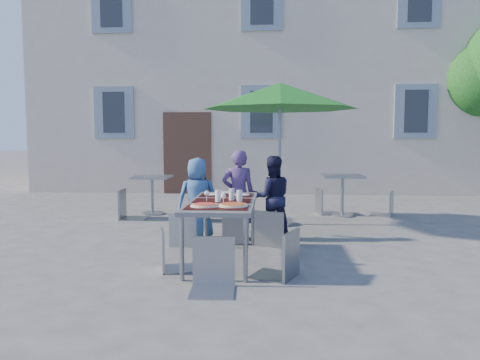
# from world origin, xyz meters

# --- Properties ---
(ground) EXTENTS (90.00, 90.00, 0.00)m
(ground) POSITION_xyz_m (0.00, 0.00, 0.00)
(ground) COLOR #4C4C4F
(ground) RESTS_ON ground
(building) EXTENTS (13.60, 8.20, 11.10)m
(building) POSITION_xyz_m (-0.00, 11.50, 4.85)
(building) COLOR #BEAD99
(building) RESTS_ON ground
(dining_table) EXTENTS (0.80, 1.85, 0.76)m
(dining_table) POSITION_xyz_m (-0.30, 0.67, 0.70)
(dining_table) COLOR #404145
(dining_table) RESTS_ON ground
(pizza_near_left) EXTENTS (0.33, 0.33, 0.03)m
(pizza_near_left) POSITION_xyz_m (-0.45, 0.17, 0.77)
(pizza_near_left) COLOR white
(pizza_near_left) RESTS_ON dining_table
(pizza_near_right) EXTENTS (0.36, 0.36, 0.03)m
(pizza_near_right) POSITION_xyz_m (-0.13, 0.21, 0.77)
(pizza_near_right) COLOR white
(pizza_near_right) RESTS_ON dining_table
(glassware) EXTENTS (0.48, 0.41, 0.15)m
(glassware) POSITION_xyz_m (-0.24, 0.57, 0.83)
(glassware) COLOR silver
(glassware) RESTS_ON dining_table
(place_settings) EXTENTS (0.63, 0.47, 0.01)m
(place_settings) POSITION_xyz_m (-0.30, 1.32, 0.76)
(place_settings) COLOR white
(place_settings) RESTS_ON dining_table
(child_0) EXTENTS (0.68, 0.52, 1.24)m
(child_0) POSITION_xyz_m (-0.80, 1.85, 0.62)
(child_0) COLOR #375E98
(child_0) RESTS_ON ground
(child_1) EXTENTS (0.54, 0.39, 1.35)m
(child_1) POSITION_xyz_m (-0.20, 1.94, 0.67)
(child_1) COLOR #50356E
(child_1) RESTS_ON ground
(child_2) EXTENTS (0.67, 0.46, 1.26)m
(child_2) POSITION_xyz_m (0.31, 1.98, 0.63)
(child_2) COLOR #161732
(child_2) RESTS_ON ground
(chair_0) EXTENTS (0.40, 0.41, 0.88)m
(chair_0) POSITION_xyz_m (-0.93, 1.40, 0.51)
(chair_0) COLOR #93999F
(chair_0) RESTS_ON ground
(chair_1) EXTENTS (0.44, 0.45, 0.86)m
(chair_1) POSITION_xyz_m (-0.22, 1.61, 0.50)
(chair_1) COLOR gray
(chair_1) RESTS_ON ground
(chair_2) EXTENTS (0.55, 0.55, 0.97)m
(chair_2) POSITION_xyz_m (0.31, 1.49, 0.57)
(chair_2) COLOR gray
(chair_2) RESTS_ON ground
(chair_3) EXTENTS (0.50, 0.49, 0.90)m
(chair_3) POSITION_xyz_m (-0.85, 0.21, 0.52)
(chair_3) COLOR gray
(chair_3) RESTS_ON ground
(chair_4) EXTENTS (0.59, 0.58, 1.00)m
(chair_4) POSITION_xyz_m (0.43, -0.01, 0.59)
(chair_4) COLOR gray
(chair_4) RESTS_ON ground
(chair_5) EXTENTS (0.46, 0.46, 0.99)m
(chair_5) POSITION_xyz_m (-0.27, -0.45, 0.58)
(chair_5) COLOR gray
(chair_5) RESTS_ON ground
(patio_umbrella) EXTENTS (2.69, 2.69, 2.47)m
(patio_umbrella) POSITION_xyz_m (0.43, 3.13, 2.23)
(patio_umbrella) COLOR #A7AAAF
(patio_umbrella) RESTS_ON ground
(cafe_table_0) EXTENTS (0.71, 0.71, 0.77)m
(cafe_table_0) POSITION_xyz_m (-2.08, 4.05, 0.53)
(cafe_table_0) COLOR #A7AAAF
(cafe_table_0) RESTS_ON ground
(bg_chair_l_0) EXTENTS (0.50, 0.49, 1.06)m
(bg_chair_l_0) POSITION_xyz_m (-2.40, 3.50, 0.63)
(bg_chair_l_0) COLOR gray
(bg_chair_l_0) RESTS_ON ground
(bg_chair_r_0) EXTENTS (0.51, 0.51, 0.97)m
(bg_chair_r_0) POSITION_xyz_m (-1.02, 3.41, 0.57)
(bg_chair_r_0) COLOR gray
(bg_chair_r_0) RESTS_ON ground
(cafe_table_1) EXTENTS (0.75, 0.75, 0.81)m
(cafe_table_1) POSITION_xyz_m (1.67, 4.11, 0.57)
(cafe_table_1) COLOR #A7AAAF
(cafe_table_1) RESTS_ON ground
(bg_chair_l_1) EXTENTS (0.52, 0.51, 0.97)m
(bg_chair_l_1) POSITION_xyz_m (1.34, 4.35, 0.57)
(bg_chair_l_1) COLOR gray
(bg_chair_l_1) RESTS_ON ground
(bg_chair_r_1) EXTENTS (0.52, 0.52, 0.91)m
(bg_chair_r_1) POSITION_xyz_m (2.55, 4.24, 0.53)
(bg_chair_r_1) COLOR gray
(bg_chair_r_1) RESTS_ON ground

